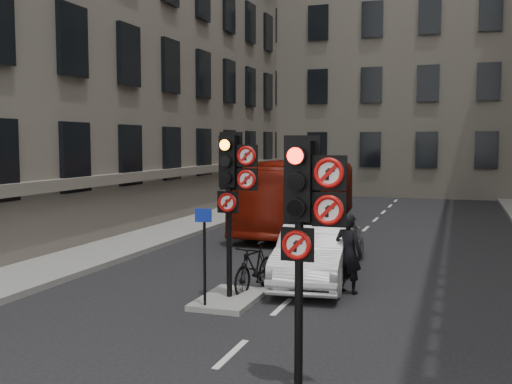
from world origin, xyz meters
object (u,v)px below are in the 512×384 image
Objects in this scene: signal_near at (305,208)px; car_pink at (301,216)px; bus_red at (300,195)px; motorcycle at (255,268)px; signal_far at (233,178)px; car_white at (315,253)px; motorcyclist at (348,253)px; info_sign at (204,243)px; car_silver at (332,241)px.

car_pink is at bearing 104.58° from signal_near.
bus_red is 10.33m from motorcycle.
signal_far is at bearing -89.55° from motorcycle.
signal_far is (-2.60, 4.00, 0.12)m from signal_near.
motorcyclist is (0.96, -0.72, 0.19)m from car_white.
car_pink is at bearing 96.23° from signal_far.
signal_near is 1.00× the size of signal_far.
motorcycle is at bearing 66.16° from info_sign.
signal_near reaches higher than motorcyclist.
car_silver is at bearing -52.35° from motorcyclist.
signal_near is 1.93× the size of motorcyclist.
car_silver is 5.70m from info_sign.
car_pink is at bearing 84.80° from info_sign.
motorcyclist reaches higher than car_white.
info_sign reaches higher than car_white.
car_white is 1.21m from motorcyclist.
motorcyclist is at bearing -74.52° from car_silver.
signal_near reaches higher than bus_red.
signal_far is 1.55m from info_sign.
motorcyclist is at bearing -73.76° from car_pink.
signal_near reaches higher than motorcycle.
car_silver is at bearing 64.73° from info_sign.
signal_near is at bearing -56.98° from signal_far.
info_sign is (1.09, -12.00, 0.05)m from bus_red.
motorcyclist reaches higher than car_silver.
signal_far is at bearing -81.30° from bus_red.
motorcyclist is (3.36, -8.72, 0.31)m from car_pink.
car_silver is 2.07× the size of motorcycle.
info_sign is at bearing -108.74° from car_silver.
motorcycle is (1.28, -9.32, -0.05)m from car_pink.
motorcycle is at bearing 116.06° from signal_near.
signal_near is at bearing -83.74° from car_white.
car_silver is 2.12× the size of motorcyclist.
car_silver is at bearing 82.39° from motorcycle.
car_pink is (-1.13, 10.33, -2.08)m from signal_far.
bus_red is 5.18× the size of motorcycle.
signal_near is 0.36× the size of bus_red.
bus_red reaches higher than car_white.
car_white is 3.58m from info_sign.
car_white is 2.24× the size of info_sign.
car_silver is at bearing 75.08° from signal_far.
motorcycle is 2.19m from motorcyclist.
car_white is at bearing -17.46° from motorcyclist.
signal_far is 0.79× the size of car_white.
signal_far is at bearing 123.02° from signal_near.
motorcycle is (0.15, 1.01, -2.13)m from signal_far.
info_sign is at bearing -90.66° from car_pink.
signal_far reaches higher than motorcycle.
car_white is at bearing -91.86° from car_silver.
motorcycle is 0.95× the size of info_sign.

